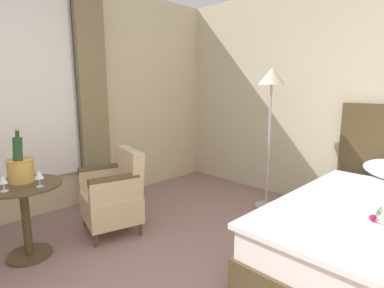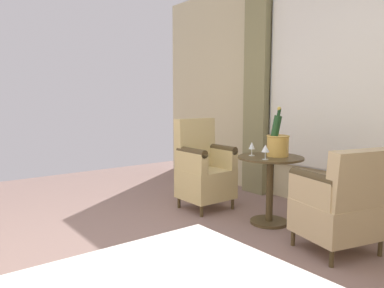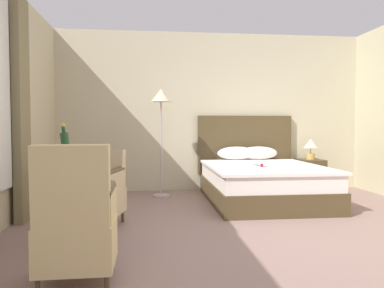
{
  "view_description": "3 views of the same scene",
  "coord_description": "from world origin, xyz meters",
  "px_view_note": "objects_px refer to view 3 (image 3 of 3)",
  "views": [
    {
      "loc": [
        0.98,
        -0.78,
        1.49
      ],
      "look_at": [
        -0.52,
        0.72,
        1.1
      ],
      "focal_mm": 28.0,
      "sensor_mm": 36.0,
      "label": 1
    },
    {
      "loc": [
        1.0,
        2.36,
        1.25
      ],
      "look_at": [
        -0.38,
        0.54,
        0.97
      ],
      "focal_mm": 35.0,
      "sensor_mm": 36.0,
      "label": 2
    },
    {
      "loc": [
        -1.1,
        -3.61,
        1.14
      ],
      "look_at": [
        -0.61,
        0.74,
        0.93
      ],
      "focal_mm": 35.0,
      "sensor_mm": 36.0,
      "label": 3
    }
  ],
  "objects_px": {
    "champagne_bucket": "(64,161)",
    "wine_glass_near_edge": "(93,164)",
    "floor_lamp_brass": "(161,107)",
    "wine_glass_near_bucket": "(80,168)",
    "bedside_lamp": "(311,146)",
    "side_table_round": "(73,204)",
    "armchair_by_window": "(96,190)",
    "armchair_facing_bed": "(76,224)",
    "bed": "(261,179)",
    "nightstand": "(310,175)"
  },
  "relations": [
    {
      "from": "floor_lamp_brass",
      "to": "wine_glass_near_bucket",
      "type": "distance_m",
      "value": 2.88
    },
    {
      "from": "floor_lamp_brass",
      "to": "wine_glass_near_edge",
      "type": "distance_m",
      "value": 2.63
    },
    {
      "from": "bed",
      "to": "wine_glass_near_edge",
      "type": "relative_size",
      "value": 15.62
    },
    {
      "from": "bed",
      "to": "nightstand",
      "type": "distance_m",
      "value": 1.34
    },
    {
      "from": "floor_lamp_brass",
      "to": "armchair_facing_bed",
      "type": "xyz_separation_m",
      "value": [
        -0.71,
        -3.34,
        -1.01
      ]
    },
    {
      "from": "side_table_round",
      "to": "bedside_lamp",
      "type": "bearing_deg",
      "value": 38.05
    },
    {
      "from": "wine_glass_near_bucket",
      "to": "bedside_lamp",
      "type": "bearing_deg",
      "value": 40.44
    },
    {
      "from": "nightstand",
      "to": "wine_glass_near_bucket",
      "type": "xyz_separation_m",
      "value": [
        -3.42,
        -2.92,
        0.49
      ]
    },
    {
      "from": "side_table_round",
      "to": "armchair_facing_bed",
      "type": "bearing_deg",
      "value": -77.19
    },
    {
      "from": "wine_glass_near_bucket",
      "to": "armchair_by_window",
      "type": "bearing_deg",
      "value": 90.27
    },
    {
      "from": "bed",
      "to": "armchair_facing_bed",
      "type": "relative_size",
      "value": 2.18
    },
    {
      "from": "armchair_facing_bed",
      "to": "armchair_by_window",
      "type": "bearing_deg",
      "value": 93.13
    },
    {
      "from": "nightstand",
      "to": "champagne_bucket",
      "type": "height_order",
      "value": "champagne_bucket"
    },
    {
      "from": "nightstand",
      "to": "floor_lamp_brass",
      "type": "xyz_separation_m",
      "value": [
        -2.63,
        -0.24,
        1.18
      ]
    },
    {
      "from": "nightstand",
      "to": "side_table_round",
      "type": "bearing_deg",
      "value": -141.95
    },
    {
      "from": "floor_lamp_brass",
      "to": "armchair_by_window",
      "type": "bearing_deg",
      "value": -115.19
    },
    {
      "from": "wine_glass_near_bucket",
      "to": "armchair_facing_bed",
      "type": "relative_size",
      "value": 0.14
    },
    {
      "from": "wine_glass_near_bucket",
      "to": "wine_glass_near_edge",
      "type": "bearing_deg",
      "value": 72.79
    },
    {
      "from": "champagne_bucket",
      "to": "armchair_by_window",
      "type": "xyz_separation_m",
      "value": [
        0.17,
        0.81,
        -0.41
      ]
    },
    {
      "from": "floor_lamp_brass",
      "to": "armchair_facing_bed",
      "type": "distance_m",
      "value": 3.56
    },
    {
      "from": "wine_glass_near_bucket",
      "to": "armchair_by_window",
      "type": "distance_m",
      "value": 1.05
    },
    {
      "from": "bed",
      "to": "wine_glass_near_edge",
      "type": "xyz_separation_m",
      "value": [
        -2.23,
        -1.93,
        0.45
      ]
    },
    {
      "from": "wine_glass_near_edge",
      "to": "floor_lamp_brass",
      "type": "bearing_deg",
      "value": 73.58
    },
    {
      "from": "nightstand",
      "to": "bed",
      "type": "bearing_deg",
      "value": -146.63
    },
    {
      "from": "bedside_lamp",
      "to": "side_table_round",
      "type": "height_order",
      "value": "bedside_lamp"
    },
    {
      "from": "bed",
      "to": "bedside_lamp",
      "type": "bearing_deg",
      "value": 33.37
    },
    {
      "from": "bed",
      "to": "wine_glass_near_bucket",
      "type": "relative_size",
      "value": 15.94
    },
    {
      "from": "bedside_lamp",
      "to": "armchair_facing_bed",
      "type": "height_order",
      "value": "armchair_facing_bed"
    },
    {
      "from": "side_table_round",
      "to": "champagne_bucket",
      "type": "xyz_separation_m",
      "value": [
        -0.07,
        0.02,
        0.39
      ]
    },
    {
      "from": "bed",
      "to": "floor_lamp_brass",
      "type": "relative_size",
      "value": 1.27
    },
    {
      "from": "floor_lamp_brass",
      "to": "champagne_bucket",
      "type": "bearing_deg",
      "value": -111.17
    },
    {
      "from": "champagne_bucket",
      "to": "armchair_by_window",
      "type": "relative_size",
      "value": 0.56
    },
    {
      "from": "armchair_by_window",
      "to": "armchair_facing_bed",
      "type": "xyz_separation_m",
      "value": [
        0.09,
        -1.65,
        0.04
      ]
    },
    {
      "from": "armchair_by_window",
      "to": "bed",
      "type": "bearing_deg",
      "value": 27.39
    },
    {
      "from": "bed",
      "to": "bedside_lamp",
      "type": "distance_m",
      "value": 1.42
    },
    {
      "from": "wine_glass_near_bucket",
      "to": "nightstand",
      "type": "bearing_deg",
      "value": 40.43
    },
    {
      "from": "bed",
      "to": "wine_glass_near_bucket",
      "type": "distance_m",
      "value": 3.2
    },
    {
      "from": "floor_lamp_brass",
      "to": "armchair_facing_bed",
      "type": "height_order",
      "value": "floor_lamp_brass"
    },
    {
      "from": "champagne_bucket",
      "to": "wine_glass_near_edge",
      "type": "xyz_separation_m",
      "value": [
        0.25,
        0.07,
        -0.04
      ]
    },
    {
      "from": "bed",
      "to": "champagne_bucket",
      "type": "distance_m",
      "value": 3.23
    },
    {
      "from": "bedside_lamp",
      "to": "champagne_bucket",
      "type": "bearing_deg",
      "value": -142.72
    },
    {
      "from": "armchair_facing_bed",
      "to": "bed",
      "type": "bearing_deg",
      "value": 52.01
    },
    {
      "from": "champagne_bucket",
      "to": "armchair_facing_bed",
      "type": "relative_size",
      "value": 0.48
    },
    {
      "from": "bedside_lamp",
      "to": "armchair_facing_bed",
      "type": "bearing_deg",
      "value": -133.01
    },
    {
      "from": "side_table_round",
      "to": "armchair_by_window",
      "type": "xyz_separation_m",
      "value": [
        0.1,
        0.83,
        -0.02
      ]
    },
    {
      "from": "floor_lamp_brass",
      "to": "wine_glass_near_bucket",
      "type": "relative_size",
      "value": 12.52
    },
    {
      "from": "champagne_bucket",
      "to": "wine_glass_near_edge",
      "type": "height_order",
      "value": "champagne_bucket"
    },
    {
      "from": "side_table_round",
      "to": "wine_glass_near_edge",
      "type": "relative_size",
      "value": 4.78
    },
    {
      "from": "bedside_lamp",
      "to": "champagne_bucket",
      "type": "distance_m",
      "value": 4.52
    },
    {
      "from": "bed",
      "to": "side_table_round",
      "type": "height_order",
      "value": "bed"
    }
  ]
}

